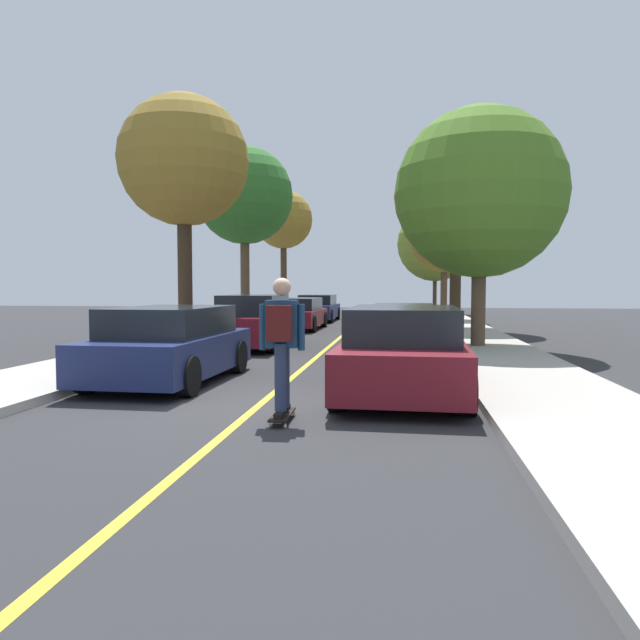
% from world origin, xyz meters
% --- Properties ---
extents(ground, '(80.00, 80.00, 0.00)m').
position_xyz_m(ground, '(0.00, 0.00, 0.00)').
color(ground, '#2D2D30').
extents(sidewalk_right, '(2.36, 56.00, 0.14)m').
position_xyz_m(sidewalk_right, '(4.30, 0.00, 0.07)').
color(sidewalk_right, '#ADA89E').
rests_on(sidewalk_right, ground).
extents(center_line, '(0.12, 39.20, 0.01)m').
position_xyz_m(center_line, '(0.00, 4.00, 0.00)').
color(center_line, gold).
rests_on(center_line, ground).
extents(parked_car_left_nearest, '(2.02, 4.06, 1.35)m').
position_xyz_m(parked_car_left_nearest, '(-2.07, 1.69, 0.67)').
color(parked_car_left_nearest, navy).
rests_on(parked_car_left_nearest, ground).
extents(parked_car_left_near, '(1.93, 4.28, 1.48)m').
position_xyz_m(parked_car_left_near, '(-2.07, 7.84, 0.72)').
color(parked_car_left_near, maroon).
rests_on(parked_car_left_near, ground).
extents(parked_car_left_far, '(1.95, 4.44, 1.25)m').
position_xyz_m(parked_car_left_far, '(-2.07, 14.95, 0.63)').
color(parked_car_left_far, maroon).
rests_on(parked_car_left_far, ground).
extents(parked_car_left_farthest, '(1.89, 4.54, 1.29)m').
position_xyz_m(parked_car_left_farthest, '(-2.07, 20.69, 0.64)').
color(parked_car_left_farthest, navy).
rests_on(parked_car_left_farthest, ground).
extents(parked_car_right_nearest, '(2.07, 4.36, 1.39)m').
position_xyz_m(parked_car_right_nearest, '(2.07, 1.03, 0.68)').
color(parked_car_right_nearest, maroon).
rests_on(parked_car_right_nearest, ground).
extents(parked_car_right_near, '(1.98, 4.29, 1.24)m').
position_xyz_m(parked_car_right_near, '(2.07, 7.52, 0.62)').
color(parked_car_right_near, black).
rests_on(parked_car_right_near, ground).
extents(street_tree_left_nearest, '(3.65, 3.65, 6.93)m').
position_xyz_m(street_tree_left_nearest, '(-4.06, 7.83, 5.21)').
color(street_tree_left_nearest, '#3D2D1E').
rests_on(street_tree_left_nearest, sidewalk_left).
extents(street_tree_left_near, '(3.78, 3.78, 7.00)m').
position_xyz_m(street_tree_left_near, '(-4.06, 14.39, 5.22)').
color(street_tree_left_near, brown).
rests_on(street_tree_left_near, sidewalk_left).
extents(street_tree_left_far, '(3.02, 3.02, 6.55)m').
position_xyz_m(street_tree_left_far, '(-4.06, 22.18, 5.13)').
color(street_tree_left_far, '#4C3823').
rests_on(street_tree_left_far, sidewalk_left).
extents(street_tree_right_nearest, '(4.47, 4.47, 6.27)m').
position_xyz_m(street_tree_right_nearest, '(4.06, 7.82, 4.16)').
color(street_tree_right_nearest, brown).
rests_on(street_tree_right_nearest, sidewalk_right).
extents(street_tree_right_near, '(4.68, 4.68, 7.33)m').
position_xyz_m(street_tree_right_near, '(4.06, 14.73, 5.11)').
color(street_tree_right_near, '#3D2D1E').
rests_on(street_tree_right_near, sidewalk_right).
extents(street_tree_right_far, '(3.24, 3.24, 5.49)m').
position_xyz_m(street_tree_right_far, '(4.06, 20.82, 3.98)').
color(street_tree_right_far, brown).
rests_on(street_tree_right_far, sidewalk_right).
extents(street_tree_right_farthest, '(4.61, 4.61, 6.48)m').
position_xyz_m(street_tree_right_farthest, '(4.06, 28.68, 4.32)').
color(street_tree_right_farthest, '#4C3823').
rests_on(street_tree_right_farthest, sidewalk_right).
extents(fire_hydrant, '(0.20, 0.20, 0.70)m').
position_xyz_m(fire_hydrant, '(-3.57, 7.33, 0.49)').
color(fire_hydrant, '#B2140F').
rests_on(fire_hydrant, sidewalk_left).
extents(skateboard, '(0.24, 0.85, 0.10)m').
position_xyz_m(skateboard, '(0.54, -1.11, 0.09)').
color(skateboard, black).
rests_on(skateboard, ground).
extents(skateboarder, '(0.58, 0.70, 1.72)m').
position_xyz_m(skateboarder, '(0.54, -1.14, 1.08)').
color(skateboarder, black).
rests_on(skateboarder, skateboard).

